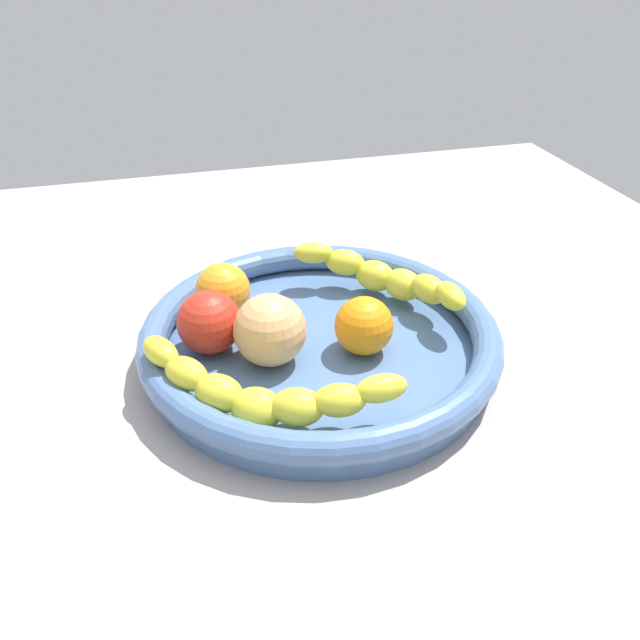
{
  "coord_description": "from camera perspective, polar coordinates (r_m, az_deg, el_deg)",
  "views": [
    {
      "loc": [
        52.69,
        -14.1,
        42.72
      ],
      "look_at": [
        0.0,
        0.0,
        7.77
      ],
      "focal_mm": 36.16,
      "sensor_mm": 36.0,
      "label": 1
    }
  ],
  "objects": [
    {
      "name": "banana_draped_left",
      "position": [
        0.56,
        -5.33,
        -6.42
      ],
      "size": [
        14.34,
        22.07,
        5.28
      ],
      "color": "yellow",
      "rests_on": "fruit_bowl"
    },
    {
      "name": "tomato_red",
      "position": [
        0.65,
        -9.78,
        -0.21
      ],
      "size": [
        6.46,
        6.46,
        6.46
      ],
      "primitive_type": "sphere",
      "color": "red",
      "rests_on": "fruit_bowl"
    },
    {
      "name": "kitchen_counter",
      "position": [
        0.68,
        -0.0,
        -4.43
      ],
      "size": [
        120.0,
        120.0,
        3.0
      ],
      "primitive_type": "cube",
      "color": "#A59C97",
      "rests_on": "ground"
    },
    {
      "name": "peach_blush",
      "position": [
        0.62,
        -4.46,
        -0.9
      ],
      "size": [
        7.17,
        7.17,
        7.17
      ],
      "primitive_type": "sphere",
      "color": "#E6A868",
      "rests_on": "fruit_bowl"
    },
    {
      "name": "orange_front",
      "position": [
        0.71,
        -8.59,
        2.62
      ],
      "size": [
        6.01,
        6.01,
        6.01
      ],
      "primitive_type": "sphere",
      "color": "orange",
      "rests_on": "fruit_bowl"
    },
    {
      "name": "fruit_bowl",
      "position": [
        0.66,
        -0.0,
        -1.71
      ],
      "size": [
        36.68,
        36.68,
        4.72
      ],
      "color": "#4C6C9D",
      "rests_on": "kitchen_counter"
    },
    {
      "name": "orange_mid_left",
      "position": [
        0.64,
        3.91,
        -0.52
      ],
      "size": [
        5.93,
        5.93,
        5.93
      ],
      "primitive_type": "sphere",
      "color": "orange",
      "rests_on": "fruit_bowl"
    },
    {
      "name": "banana_draped_right",
      "position": [
        0.72,
        5.81,
        3.81
      ],
      "size": [
        17.26,
        15.03,
        5.05
      ],
      "color": "yellow",
      "rests_on": "fruit_bowl"
    }
  ]
}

